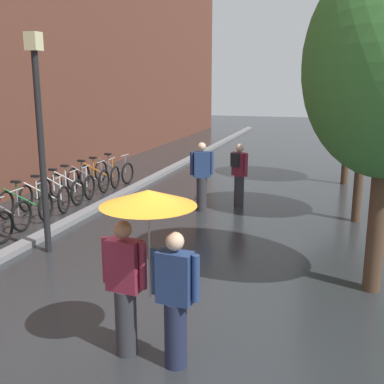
% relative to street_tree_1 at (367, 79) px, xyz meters
% --- Properties ---
extents(ground_plane, '(80.00, 80.00, 0.00)m').
position_rel_street_tree_1_xyz_m(ground_plane, '(-3.18, -6.40, -3.28)').
color(ground_plane, '#26282B').
extents(kerb_strip, '(0.30, 36.00, 0.12)m').
position_rel_street_tree_1_xyz_m(kerb_strip, '(-6.38, 3.60, -3.22)').
color(kerb_strip, slate).
rests_on(kerb_strip, ground).
extents(street_tree_1, '(2.49, 2.49, 4.57)m').
position_rel_street_tree_1_xyz_m(street_tree_1, '(0.00, 0.00, 0.00)').
color(street_tree_1, '#473323').
rests_on(street_tree_1, ground).
extents(street_tree_2, '(2.58, 2.58, 5.06)m').
position_rel_street_tree_1_xyz_m(street_tree_2, '(-0.22, 4.29, 0.34)').
color(street_tree_2, '#473323').
rests_on(street_tree_2, ground).
extents(parked_bicycle_1, '(1.09, 0.71, 0.96)m').
position_rel_street_tree_1_xyz_m(parked_bicycle_1, '(-7.58, -2.96, -2.90)').
color(parked_bicycle_1, black).
rests_on(parked_bicycle_1, ground).
extents(parked_bicycle_2, '(1.16, 0.83, 0.96)m').
position_rel_street_tree_1_xyz_m(parked_bicycle_2, '(-7.52, -2.20, -2.90)').
color(parked_bicycle_2, black).
rests_on(parked_bicycle_2, ground).
extents(parked_bicycle_3, '(1.17, 0.84, 0.96)m').
position_rel_street_tree_1_xyz_m(parked_bicycle_3, '(-7.48, -1.48, -2.90)').
color(parked_bicycle_3, black).
rests_on(parked_bicycle_3, ground).
extents(parked_bicycle_4, '(1.09, 0.72, 0.96)m').
position_rel_street_tree_1_xyz_m(parked_bicycle_4, '(-7.57, -0.61, -2.90)').
color(parked_bicycle_4, black).
rests_on(parked_bicycle_4, ground).
extents(parked_bicycle_5, '(1.14, 0.79, 0.96)m').
position_rel_street_tree_1_xyz_m(parked_bicycle_5, '(-7.58, 0.02, -2.90)').
color(parked_bicycle_5, black).
rests_on(parked_bicycle_5, ground).
extents(parked_bicycle_6, '(1.10, 0.72, 0.96)m').
position_rel_street_tree_1_xyz_m(parked_bicycle_6, '(-7.58, 0.90, -2.90)').
color(parked_bicycle_6, black).
rests_on(parked_bicycle_6, ground).
extents(parked_bicycle_7, '(1.13, 0.77, 0.96)m').
position_rel_street_tree_1_xyz_m(parked_bicycle_7, '(-7.52, 1.52, -2.90)').
color(parked_bicycle_7, black).
rests_on(parked_bicycle_7, ground).
extents(parked_bicycle_8, '(1.16, 0.82, 0.96)m').
position_rel_street_tree_1_xyz_m(parked_bicycle_8, '(-7.42, 2.31, -2.90)').
color(parked_bicycle_8, black).
rests_on(parked_bicycle_8, ground).
extents(couple_under_umbrella, '(1.24, 1.09, 2.07)m').
position_rel_street_tree_1_xyz_m(couple_under_umbrella, '(-2.52, -6.74, -1.92)').
color(couple_under_umbrella, '#2D2D33').
rests_on(couple_under_umbrella, ground).
extents(street_lamp_post, '(0.24, 0.24, 4.08)m').
position_rel_street_tree_1_xyz_m(street_lamp_post, '(-5.78, -3.92, -0.88)').
color(street_lamp_post, black).
rests_on(street_lamp_post, ground).
extents(pedestrian_walking_midground, '(0.55, 0.42, 1.76)m').
position_rel_street_tree_1_xyz_m(pedestrian_walking_midground, '(-3.75, -0.17, -2.35)').
color(pedestrian_walking_midground, '#2D2D33').
rests_on(pedestrian_walking_midground, ground).
extents(pedestrian_walking_far, '(0.48, 0.46, 1.66)m').
position_rel_street_tree_1_xyz_m(pedestrian_walking_far, '(-2.94, 0.58, -2.40)').
color(pedestrian_walking_far, '#2D2D33').
rests_on(pedestrian_walking_far, ground).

